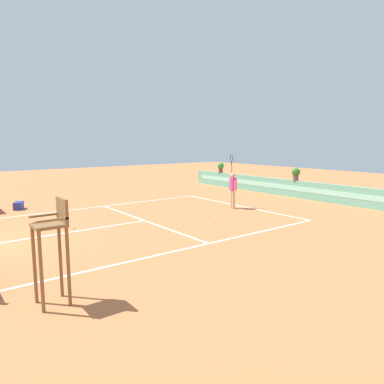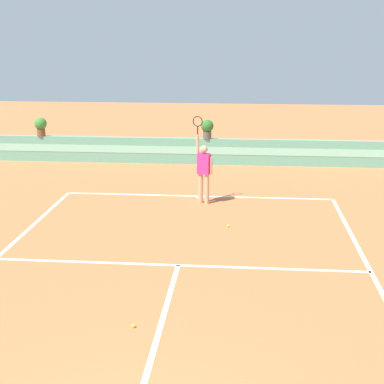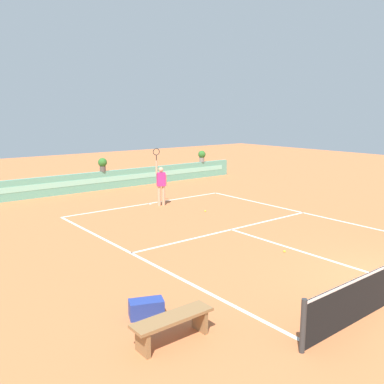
% 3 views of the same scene
% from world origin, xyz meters
% --- Properties ---
extents(ground_plane, '(60.00, 60.00, 0.00)m').
position_xyz_m(ground_plane, '(0.00, 6.00, 0.00)').
color(ground_plane, '#C66B3D').
extents(court_lines, '(8.32, 11.94, 0.01)m').
position_xyz_m(court_lines, '(0.00, 6.72, 0.00)').
color(court_lines, white).
rests_on(court_lines, ground).
extents(back_wall_barrier, '(18.00, 0.21, 1.00)m').
position_xyz_m(back_wall_barrier, '(0.00, 16.39, 0.50)').
color(back_wall_barrier, '#60A88E').
rests_on(back_wall_barrier, ground).
extents(tennis_player, '(0.60, 0.32, 2.58)m').
position_xyz_m(tennis_player, '(0.22, 11.17, 1.05)').
color(tennis_player, tan).
rests_on(tennis_player, ground).
extents(tennis_ball_near_baseline, '(0.07, 0.07, 0.07)m').
position_xyz_m(tennis_ball_near_baseline, '(1.01, 9.05, 0.03)').
color(tennis_ball_near_baseline, '#CCE033').
rests_on(tennis_ball_near_baseline, ground).
extents(tennis_ball_mid_court, '(0.07, 0.07, 0.07)m').
position_xyz_m(tennis_ball_mid_court, '(-0.46, 3.62, 0.03)').
color(tennis_ball_mid_court, '#CCE033').
rests_on(tennis_ball_mid_court, ground).
extents(potted_plant_centre, '(0.48, 0.48, 0.72)m').
position_xyz_m(potted_plant_centre, '(-0.01, 16.39, 1.41)').
color(potted_plant_centre, '#514C47').
rests_on(potted_plant_centre, back_wall_barrier).
extents(potted_plant_far_left, '(0.48, 0.48, 0.72)m').
position_xyz_m(potted_plant_far_left, '(-6.50, 16.39, 1.41)').
color(potted_plant_far_left, brown).
rests_on(potted_plant_far_left, back_wall_barrier).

